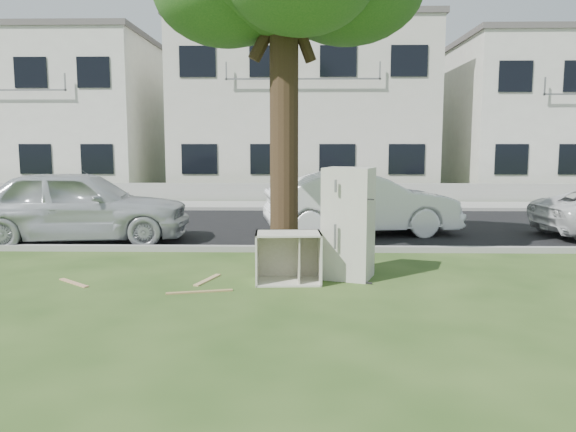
{
  "coord_description": "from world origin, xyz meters",
  "views": [
    {
      "loc": [
        -0.09,
        -8.95,
        2.22
      ],
      "look_at": [
        -0.3,
        0.6,
        0.98
      ],
      "focal_mm": 35.0,
      "sensor_mm": 36.0,
      "label": 1
    }
  ],
  "objects_px": {
    "cabinet": "(288,258)",
    "car_left": "(79,206)",
    "car_center": "(361,203)",
    "fridge": "(348,223)"
  },
  "relations": [
    {
      "from": "car_left",
      "to": "car_center",
      "type": "bearing_deg",
      "value": -85.54
    },
    {
      "from": "fridge",
      "to": "car_left",
      "type": "bearing_deg",
      "value": 169.4
    },
    {
      "from": "cabinet",
      "to": "car_center",
      "type": "bearing_deg",
      "value": 68.04
    },
    {
      "from": "cabinet",
      "to": "car_center",
      "type": "height_order",
      "value": "car_center"
    },
    {
      "from": "cabinet",
      "to": "car_left",
      "type": "height_order",
      "value": "car_left"
    },
    {
      "from": "cabinet",
      "to": "car_left",
      "type": "bearing_deg",
      "value": 140.23
    },
    {
      "from": "fridge",
      "to": "cabinet",
      "type": "bearing_deg",
      "value": -141.32
    },
    {
      "from": "car_center",
      "to": "car_left",
      "type": "distance_m",
      "value": 6.6
    },
    {
      "from": "cabinet",
      "to": "car_left",
      "type": "xyz_separation_m",
      "value": [
        -4.8,
        3.62,
        0.43
      ]
    },
    {
      "from": "fridge",
      "to": "car_left",
      "type": "xyz_separation_m",
      "value": [
        -5.79,
        3.26,
        -0.08
      ]
    }
  ]
}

